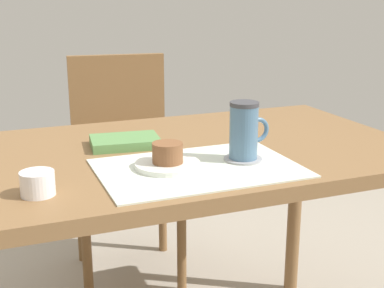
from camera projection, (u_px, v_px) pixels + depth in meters
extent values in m
cylinder|color=brown|center=(295.00, 208.00, 1.99)|extent=(0.05, 0.05, 0.68)
cube|color=brown|center=(162.00, 157.00, 1.40)|extent=(1.35, 0.73, 0.04)
cylinder|color=brown|center=(182.00, 243.00, 2.02)|extent=(0.04, 0.04, 0.41)
cylinder|color=brown|center=(87.00, 254.00, 1.93)|extent=(0.04, 0.04, 0.41)
cylinder|color=brown|center=(162.00, 208.00, 2.35)|extent=(0.04, 0.04, 0.41)
cylinder|color=brown|center=(81.00, 216.00, 2.26)|extent=(0.04, 0.04, 0.41)
cube|color=brown|center=(126.00, 176.00, 2.08)|extent=(0.47, 0.47, 0.04)
cube|color=brown|center=(118.00, 107.00, 2.20)|extent=(0.39, 0.08, 0.43)
cube|color=silver|center=(198.00, 168.00, 1.25)|extent=(0.46, 0.31, 0.00)
cylinder|color=silver|center=(168.00, 165.00, 1.24)|extent=(0.15, 0.15, 0.01)
cylinder|color=brown|center=(168.00, 153.00, 1.23)|extent=(0.07, 0.07, 0.05)
cylinder|color=#99999E|center=(243.00, 159.00, 1.30)|extent=(0.09, 0.09, 0.00)
cylinder|color=slate|center=(244.00, 132.00, 1.28)|extent=(0.07, 0.07, 0.13)
cylinder|color=#3D3D42|center=(244.00, 104.00, 1.26)|extent=(0.07, 0.07, 0.01)
torus|color=slate|center=(257.00, 130.00, 1.29)|extent=(0.06, 0.01, 0.06)
cylinder|color=white|center=(38.00, 183.00, 1.08)|extent=(0.07, 0.07, 0.05)
cube|color=#598C4C|center=(125.00, 142.00, 1.43)|extent=(0.19, 0.14, 0.02)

